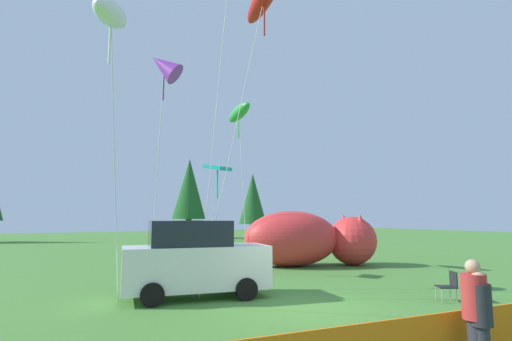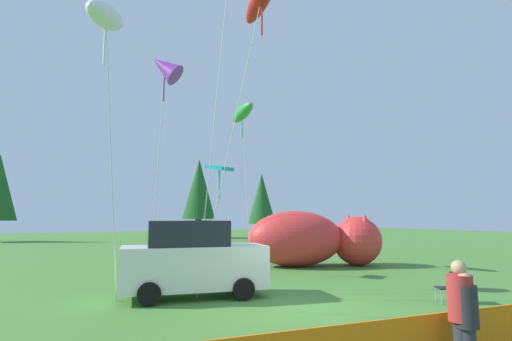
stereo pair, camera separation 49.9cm
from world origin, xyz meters
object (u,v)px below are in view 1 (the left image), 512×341
(kite_purple_delta, at_px, (164,67))
(inflatable_cat, at_px, (308,240))
(spectator_in_blue_shirt, at_px, (481,318))
(kite_teal_diamond, at_px, (217,169))
(folding_chair, at_px, (449,284))
(kite_green_fish, at_px, (239,113))
(spectator_in_black_shirt, at_px, (475,311))
(kite_white_ghost, at_px, (111,15))
(parked_car, at_px, (195,260))

(kite_purple_delta, bearing_deg, inflatable_cat, 16.20)
(spectator_in_blue_shirt, xyz_separation_m, kite_teal_diamond, (0.66, 11.61, 3.58))
(folding_chair, xyz_separation_m, inflatable_cat, (1.48, 8.75, 0.76))
(kite_purple_delta, distance_m, kite_green_fish, 6.09)
(spectator_in_black_shirt, xyz_separation_m, kite_purple_delta, (-2.21, 9.99, 6.97))
(kite_teal_diamond, bearing_deg, kite_green_fish, 44.60)
(inflatable_cat, bearing_deg, folding_chair, -79.86)
(kite_white_ghost, height_order, kite_teal_diamond, kite_white_ghost)
(kite_purple_delta, bearing_deg, spectator_in_blue_shirt, -77.55)
(inflatable_cat, distance_m, kite_white_ghost, 13.94)
(spectator_in_blue_shirt, xyz_separation_m, kite_white_ghost, (-4.73, 6.11, 6.58))
(kite_white_ghost, bearing_deg, kite_purple_delta, 57.60)
(kite_teal_diamond, bearing_deg, spectator_in_blue_shirt, -93.23)
(parked_car, bearing_deg, kite_white_ghost, -139.01)
(parked_car, distance_m, spectator_in_blue_shirt, 8.03)
(parked_car, height_order, kite_teal_diamond, kite_teal_diamond)
(spectator_in_blue_shirt, bearing_deg, spectator_in_black_shirt, 103.10)
(inflatable_cat, xyz_separation_m, kite_green_fish, (-3.32, 1.17, 6.38))
(folding_chair, bearing_deg, kite_purple_delta, -12.12)
(spectator_in_blue_shirt, bearing_deg, kite_purple_delta, 102.45)
(kite_green_fish, bearing_deg, kite_white_ghost, -134.66)
(inflatable_cat, bearing_deg, kite_green_fish, -179.66)
(parked_car, relative_size, kite_white_ghost, 0.56)
(spectator_in_blue_shirt, bearing_deg, inflatable_cat, 64.20)
(folding_chair, relative_size, spectator_in_blue_shirt, 0.54)
(kite_purple_delta, xyz_separation_m, kite_green_fish, (4.92, 3.57, -0.29))
(inflatable_cat, relative_size, kite_white_ghost, 0.85)
(kite_green_fish, bearing_deg, parked_car, -127.49)
(kite_purple_delta, relative_size, kite_white_ghost, 1.05)
(inflatable_cat, relative_size, kite_purple_delta, 0.80)
(kite_white_ghost, bearing_deg, kite_teal_diamond, 45.61)
(spectator_in_black_shirt, xyz_separation_m, spectator_in_blue_shirt, (0.02, -0.07, -0.09))
(inflatable_cat, xyz_separation_m, kite_purple_delta, (-8.25, -2.40, 6.67))
(spectator_in_blue_shirt, distance_m, kite_green_fish, 15.46)
(folding_chair, distance_m, kite_teal_diamond, 9.65)
(kite_white_ghost, bearing_deg, kite_green_fish, 45.34)
(kite_white_ghost, bearing_deg, spectator_in_black_shirt, -52.03)
(parked_car, relative_size, kite_green_fish, 0.56)
(parked_car, height_order, kite_purple_delta, kite_purple_delta)
(spectator_in_blue_shirt, height_order, kite_white_ghost, kite_white_ghost)
(inflatable_cat, relative_size, kite_green_fish, 0.85)
(inflatable_cat, relative_size, spectator_in_blue_shirt, 4.33)
(folding_chair, relative_size, kite_teal_diamond, 0.18)
(spectator_in_blue_shirt, height_order, kite_purple_delta, kite_purple_delta)
(kite_green_fish, bearing_deg, inflatable_cat, -19.41)
(spectator_in_blue_shirt, bearing_deg, kite_teal_diamond, 86.77)
(inflatable_cat, height_order, kite_white_ghost, kite_white_ghost)
(spectator_in_black_shirt, distance_m, kite_purple_delta, 12.38)
(folding_chair, relative_size, kite_purple_delta, 0.10)
(kite_purple_delta, xyz_separation_m, kite_white_ghost, (-2.51, -3.95, -0.48))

